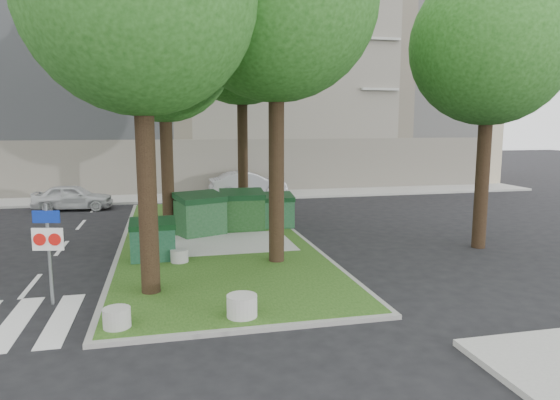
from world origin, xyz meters
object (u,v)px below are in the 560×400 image
object	(u,v)px
litter_bin	(252,206)
tree_street_right	(493,30)
dumpster_b	(200,214)
traffic_sign_pole	(48,241)
dumpster_a	(153,240)
bollard_right	(242,306)
bollard_mid	(179,256)
bollard_left	(117,318)
car_silver	(248,184)
tree_median_mid	(165,39)
car_white	(73,197)
tree_median_far	(243,20)
dumpster_c	(242,210)
dumpster_d	(275,211)

from	to	relation	value
litter_bin	tree_street_right	bearing A→B (deg)	-48.28
dumpster_b	traffic_sign_pole	distance (m)	7.20
dumpster_a	bollard_right	size ratio (longest dim) A/B	2.08
bollard_mid	traffic_sign_pole	xyz separation A→B (m)	(-2.91, -2.54, 1.18)
bollard_left	car_silver	world-z (taller)	car_silver
dumpster_b	litter_bin	xyz separation A→B (m)	(2.54, 3.72, -0.41)
car_silver	dumpster_a	bearing A→B (deg)	156.18
tree_median_mid	car_white	size ratio (longest dim) A/B	2.76
tree_median_mid	bollard_left	xyz separation A→B (m)	(-1.19, -8.56, -6.67)
bollard_left	traffic_sign_pole	bearing A→B (deg)	128.67
tree_median_far	dumpster_a	world-z (taller)	tree_median_far
traffic_sign_pole	car_white	distance (m)	13.59
tree_median_far	bollard_mid	distance (m)	11.11
dumpster_a	litter_bin	size ratio (longest dim) A/B	2.00
dumpster_b	traffic_sign_pole	xyz separation A→B (m)	(-3.78, -6.10, 0.63)
dumpster_c	car_white	xyz separation A→B (m)	(-7.11, 6.81, -0.23)
tree_street_right	car_white	bearing A→B (deg)	143.18
bollard_right	bollard_mid	xyz separation A→B (m)	(-1.13, 4.50, -0.04)
tree_median_far	traffic_sign_pole	size ratio (longest dim) A/B	5.16
bollard_left	bollard_right	size ratio (longest dim) A/B	0.85
tree_street_right	litter_bin	distance (m)	11.68
dumpster_d	traffic_sign_pole	bearing A→B (deg)	-133.06
bollard_right	car_silver	world-z (taller)	car_silver
bollard_right	car_white	size ratio (longest dim) A/B	0.17
dumpster_a	litter_bin	bearing A→B (deg)	58.11
dumpster_a	car_white	size ratio (longest dim) A/B	0.36
traffic_sign_pole	car_silver	bearing A→B (deg)	78.19
dumpster_a	dumpster_d	size ratio (longest dim) A/B	0.91
bollard_right	bollard_left	bearing A→B (deg)	180.00
bollard_right	tree_street_right	bearing A→B (deg)	27.61
tree_median_mid	car_white	world-z (taller)	tree_median_mid
tree_median_mid	bollard_mid	distance (m)	7.82
bollard_right	car_white	bearing A→B (deg)	110.56
litter_bin	car_silver	bearing A→B (deg)	82.22
dumpster_c	bollard_left	xyz separation A→B (m)	(-3.80, -8.60, -0.54)
bollard_left	dumpster_c	bearing A→B (deg)	66.14
dumpster_c	traffic_sign_pole	size ratio (longest dim) A/B	0.72
litter_bin	car_white	distance (m)	8.84
dumpster_b	tree_median_far	bearing A→B (deg)	35.76
dumpster_a	traffic_sign_pole	world-z (taller)	traffic_sign_pole
dumpster_b	dumpster_d	size ratio (longest dim) A/B	1.36
tree_median_mid	bollard_left	distance (m)	10.91
litter_bin	tree_median_far	bearing A→B (deg)	-147.68
car_white	dumpster_a	bearing A→B (deg)	-155.10
dumpster_a	car_silver	bearing A→B (deg)	68.47
dumpster_a	bollard_right	world-z (taller)	dumpster_a
tree_median_mid	bollard_mid	bearing A→B (deg)	-87.89
tree_street_right	dumpster_d	world-z (taller)	tree_street_right
tree_street_right	bollard_left	world-z (taller)	tree_street_right
tree_street_right	litter_bin	size ratio (longest dim) A/B	15.30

